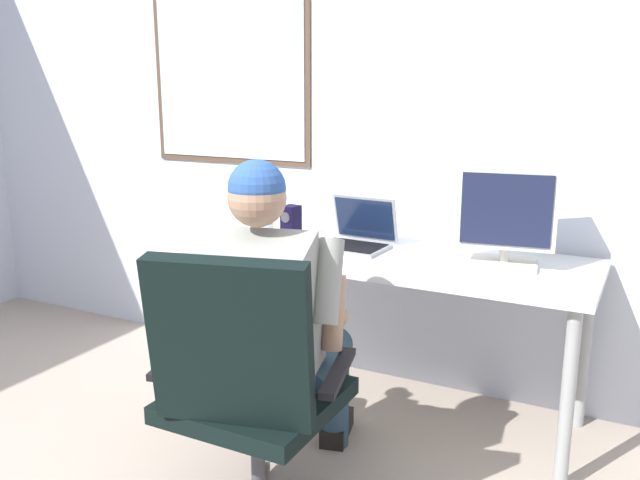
{
  "coord_description": "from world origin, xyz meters",
  "views": [
    {
      "loc": [
        1.25,
        -0.99,
        1.45
      ],
      "look_at": [
        0.13,
        1.17,
        0.88
      ],
      "focal_mm": 37.24,
      "sensor_mm": 36.0,
      "label": 1
    }
  ],
  "objects": [
    {
      "name": "laptop",
      "position": [
        0.07,
        1.66,
        0.8
      ],
      "size": [
        0.32,
        0.3,
        0.22
      ],
      "color": "gray",
      "rests_on": "desk"
    },
    {
      "name": "cd_case",
      "position": [
        -0.5,
        1.49,
        0.74
      ],
      "size": [
        0.15,
        0.13,
        0.01
      ],
      "color": "teal",
      "rests_on": "desk"
    },
    {
      "name": "crt_monitor",
      "position": [
        0.73,
        1.64,
        0.97
      ],
      "size": [
        0.4,
        0.24,
        0.4
      ],
      "color": "beige",
      "rests_on": "desk"
    },
    {
      "name": "desk",
      "position": [
        0.17,
        1.61,
        0.67
      ],
      "size": [
        1.87,
        0.65,
        0.74
      ],
      "color": "#939695",
      "rests_on": "ground"
    },
    {
      "name": "office_chair",
      "position": [
        0.15,
        0.63,
        0.54
      ],
      "size": [
        0.68,
        0.61,
        0.97
      ],
      "color": "black",
      "rests_on": "ground"
    },
    {
      "name": "wall_rear",
      "position": [
        -0.03,
        1.99,
        1.27
      ],
      "size": [
        5.41,
        0.08,
        2.51
      ],
      "color": "silver",
      "rests_on": "ground"
    },
    {
      "name": "desk_speaker",
      "position": [
        -0.31,
        1.72,
        0.81
      ],
      "size": [
        0.08,
        0.09,
        0.14
      ],
      "color": "black",
      "rests_on": "desk"
    },
    {
      "name": "wine_glass",
      "position": [
        -0.31,
        1.49,
        0.84
      ],
      "size": [
        0.08,
        0.08,
        0.14
      ],
      "color": "silver",
      "rests_on": "desk"
    },
    {
      "name": "person_seated",
      "position": [
        0.09,
        0.89,
        0.63
      ],
      "size": [
        0.63,
        0.87,
        1.22
      ],
      "color": "#263E4E",
      "rests_on": "ground"
    }
  ]
}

